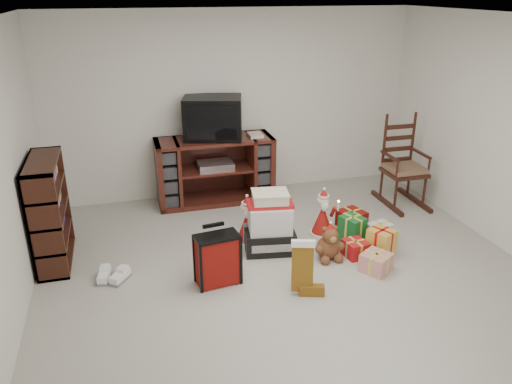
% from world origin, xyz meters
% --- Properties ---
extents(room, '(5.01, 5.01, 2.51)m').
position_xyz_m(room, '(0.00, 0.00, 1.25)').
color(room, '#A8A49A').
rests_on(room, ground).
extents(tv_stand, '(1.56, 0.57, 0.89)m').
position_xyz_m(tv_stand, '(-0.34, 2.19, 0.45)').
color(tv_stand, '#4D1F16').
rests_on(tv_stand, floor).
extents(bookshelf, '(0.31, 0.93, 1.14)m').
position_xyz_m(bookshelf, '(-2.32, 1.07, 0.55)').
color(bookshelf, '#3B1610').
rests_on(bookshelf, floor).
extents(rocking_chair, '(0.51, 0.83, 1.25)m').
position_xyz_m(rocking_chair, '(2.07, 1.48, 0.43)').
color(rocking_chair, '#3B1610').
rests_on(rocking_chair, floor).
extents(gift_pile, '(0.60, 0.48, 0.69)m').
position_xyz_m(gift_pile, '(-0.04, 0.65, 0.30)').
color(gift_pile, black).
rests_on(gift_pile, floor).
extents(red_suitcase, '(0.43, 0.26, 0.62)m').
position_xyz_m(red_suitcase, '(-0.73, 0.14, 0.27)').
color(red_suitcase, maroon).
rests_on(red_suitcase, floor).
extents(stocking, '(0.28, 0.19, 0.56)m').
position_xyz_m(stocking, '(0.02, -0.24, 0.28)').
color(stocking, '#0B6B16').
rests_on(stocking, floor).
extents(teddy_bear, '(0.26, 0.23, 0.39)m').
position_xyz_m(teddy_bear, '(0.52, 0.30, 0.17)').
color(teddy_bear, brown).
rests_on(teddy_bear, floor).
extents(santa_figurine, '(0.29, 0.27, 0.59)m').
position_xyz_m(santa_figurine, '(0.67, 0.84, 0.23)').
color(santa_figurine, '#A11611').
rests_on(santa_figurine, floor).
extents(mrs_claus_figurine, '(0.28, 0.27, 0.58)m').
position_xyz_m(mrs_claus_figurine, '(-0.23, 0.90, 0.22)').
color(mrs_claus_figurine, '#A11611').
rests_on(mrs_claus_figurine, floor).
extents(sneaker_pair, '(0.36, 0.27, 0.09)m').
position_xyz_m(sneaker_pair, '(-1.75, 0.48, 0.05)').
color(sneaker_pair, white).
rests_on(sneaker_pair, floor).
extents(gift_cluster, '(0.75, 1.04, 0.26)m').
position_xyz_m(gift_cluster, '(1.00, 0.38, 0.13)').
color(gift_cluster, '#B51418').
rests_on(gift_cluster, floor).
extents(crt_television, '(0.85, 0.71, 0.54)m').
position_xyz_m(crt_television, '(-0.34, 2.22, 1.16)').
color(crt_television, black).
rests_on(crt_television, tv_stand).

